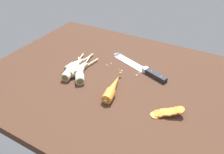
{
  "coord_description": "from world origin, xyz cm",
  "views": [
    {
      "loc": [
        36.24,
        -68.33,
        57.33
      ],
      "look_at": [
        0.0,
        -2.0,
        1.5
      ],
      "focal_mm": 33.43,
      "sensor_mm": 36.0,
      "label": 1
    }
  ],
  "objects_px": {
    "parsnip_back": "(80,68)",
    "parsnip_outer": "(76,64)",
    "whole_carrot": "(112,88)",
    "parsnip_mid_right": "(72,69)",
    "carrot_slice_stack": "(167,112)",
    "parsnip_mid_left": "(79,72)",
    "parsnip_front": "(82,68)",
    "chefs_knife": "(136,65)"
  },
  "relations": [
    {
      "from": "parsnip_front",
      "to": "parsnip_outer",
      "type": "distance_m",
      "value": 0.04
    },
    {
      "from": "parsnip_mid_right",
      "to": "parsnip_back",
      "type": "relative_size",
      "value": 1.23
    },
    {
      "from": "whole_carrot",
      "to": "carrot_slice_stack",
      "type": "relative_size",
      "value": 1.82
    },
    {
      "from": "chefs_knife",
      "to": "parsnip_outer",
      "type": "distance_m",
      "value": 0.3
    },
    {
      "from": "parsnip_outer",
      "to": "carrot_slice_stack",
      "type": "height_order",
      "value": "parsnip_outer"
    },
    {
      "from": "parsnip_mid_right",
      "to": "parsnip_back",
      "type": "bearing_deg",
      "value": 34.92
    },
    {
      "from": "carrot_slice_stack",
      "to": "parsnip_mid_left",
      "type": "bearing_deg",
      "value": 173.63
    },
    {
      "from": "parsnip_mid_left",
      "to": "parsnip_back",
      "type": "height_order",
      "value": "same"
    },
    {
      "from": "parsnip_back",
      "to": "whole_carrot",
      "type": "bearing_deg",
      "value": -15.63
    },
    {
      "from": "whole_carrot",
      "to": "parsnip_mid_left",
      "type": "relative_size",
      "value": 1.09
    },
    {
      "from": "whole_carrot",
      "to": "carrot_slice_stack",
      "type": "bearing_deg",
      "value": -4.34
    },
    {
      "from": "parsnip_outer",
      "to": "parsnip_mid_left",
      "type": "bearing_deg",
      "value": -40.88
    },
    {
      "from": "parsnip_mid_right",
      "to": "parsnip_outer",
      "type": "height_order",
      "value": "same"
    },
    {
      "from": "whole_carrot",
      "to": "carrot_slice_stack",
      "type": "xyz_separation_m",
      "value": [
        0.24,
        -0.02,
        -0.01
      ]
    },
    {
      "from": "whole_carrot",
      "to": "parsnip_front",
      "type": "bearing_deg",
      "value": 161.8
    },
    {
      "from": "chefs_knife",
      "to": "parsnip_mid_right",
      "type": "distance_m",
      "value": 0.32
    },
    {
      "from": "whole_carrot",
      "to": "parsnip_back",
      "type": "relative_size",
      "value": 1.08
    },
    {
      "from": "whole_carrot",
      "to": "parsnip_mid_right",
      "type": "height_order",
      "value": "whole_carrot"
    },
    {
      "from": "parsnip_mid_right",
      "to": "carrot_slice_stack",
      "type": "distance_m",
      "value": 0.48
    },
    {
      "from": "parsnip_mid_left",
      "to": "parsnip_outer",
      "type": "distance_m",
      "value": 0.07
    },
    {
      "from": "parsnip_front",
      "to": "parsnip_mid_left",
      "type": "relative_size",
      "value": 0.96
    },
    {
      "from": "parsnip_back",
      "to": "chefs_knife",
      "type": "bearing_deg",
      "value": 38.05
    },
    {
      "from": "whole_carrot",
      "to": "chefs_knife",
      "type": "bearing_deg",
      "value": 87.4
    },
    {
      "from": "parsnip_outer",
      "to": "parsnip_front",
      "type": "bearing_deg",
      "value": -14.66
    },
    {
      "from": "whole_carrot",
      "to": "parsnip_outer",
      "type": "bearing_deg",
      "value": 162.38
    },
    {
      "from": "parsnip_back",
      "to": "parsnip_outer",
      "type": "height_order",
      "value": "same"
    },
    {
      "from": "parsnip_mid_left",
      "to": "parsnip_back",
      "type": "xyz_separation_m",
      "value": [
        -0.02,
        0.03,
        0.0
      ]
    },
    {
      "from": "whole_carrot",
      "to": "parsnip_front",
      "type": "distance_m",
      "value": 0.22
    },
    {
      "from": "chefs_knife",
      "to": "carrot_slice_stack",
      "type": "bearing_deg",
      "value": -47.37
    },
    {
      "from": "whole_carrot",
      "to": "parsnip_front",
      "type": "height_order",
      "value": "whole_carrot"
    },
    {
      "from": "parsnip_front",
      "to": "parsnip_mid_left",
      "type": "bearing_deg",
      "value": -68.22
    },
    {
      "from": "chefs_knife",
      "to": "parsnip_outer",
      "type": "relative_size",
      "value": 1.65
    },
    {
      "from": "parsnip_front",
      "to": "carrot_slice_stack",
      "type": "height_order",
      "value": "parsnip_front"
    },
    {
      "from": "chefs_knife",
      "to": "parsnip_back",
      "type": "xyz_separation_m",
      "value": [
        -0.22,
        -0.17,
        0.01
      ]
    },
    {
      "from": "whole_carrot",
      "to": "carrot_slice_stack",
      "type": "height_order",
      "value": "whole_carrot"
    },
    {
      "from": "carrot_slice_stack",
      "to": "parsnip_mid_right",
      "type": "bearing_deg",
      "value": 173.53
    },
    {
      "from": "parsnip_front",
      "to": "parsnip_mid_right",
      "type": "distance_m",
      "value": 0.05
    },
    {
      "from": "parsnip_mid_left",
      "to": "parsnip_mid_right",
      "type": "relative_size",
      "value": 0.81
    },
    {
      "from": "parsnip_front",
      "to": "parsnip_outer",
      "type": "relative_size",
      "value": 0.88
    },
    {
      "from": "chefs_knife",
      "to": "parsnip_back",
      "type": "bearing_deg",
      "value": -141.95
    },
    {
      "from": "parsnip_mid_right",
      "to": "parsnip_outer",
      "type": "xyz_separation_m",
      "value": [
        -0.01,
        0.04,
        0.0
      ]
    },
    {
      "from": "parsnip_mid_right",
      "to": "carrot_slice_stack",
      "type": "height_order",
      "value": "parsnip_mid_right"
    }
  ]
}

